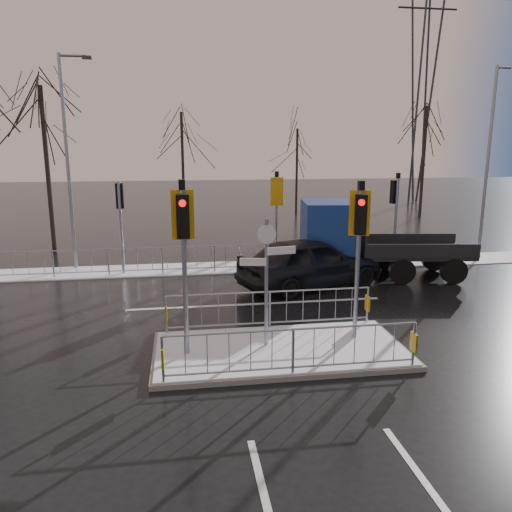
{
  "coord_description": "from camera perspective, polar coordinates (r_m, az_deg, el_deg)",
  "views": [
    {
      "loc": [
        -2.24,
        -10.95,
        4.88
      ],
      "look_at": [
        -0.17,
        2.67,
        1.8
      ],
      "focal_mm": 35.0,
      "sensor_mm": 36.0,
      "label": 1
    }
  ],
  "objects": [
    {
      "name": "tree_far_a",
      "position": [
        32.95,
        -8.43,
        12.39
      ],
      "size": [
        3.75,
        3.75,
        7.08
      ],
      "color": "black",
      "rests_on": "ground"
    },
    {
      "name": "tree_far_c",
      "position": [
        35.84,
        18.75,
        12.39
      ],
      "size": [
        4.0,
        4.0,
        7.55
      ],
      "color": "black",
      "rests_on": "ground"
    },
    {
      "name": "tree_far_b",
      "position": [
        35.91,
        4.71,
        11.46
      ],
      "size": [
        3.25,
        3.25,
        6.14
      ],
      "color": "black",
      "rests_on": "ground"
    },
    {
      "name": "pylon_wires",
      "position": [
        45.61,
        17.28,
        19.83
      ],
      "size": [
        70.0,
        2.38,
        19.97
      ],
      "color": "#2D3033",
      "rests_on": "ground"
    },
    {
      "name": "snow_verge",
      "position": [
        20.27,
        -2.05,
        -1.27
      ],
      "size": [
        30.0,
        2.0,
        0.04
      ],
      "primitive_type": "cube",
      "color": "white",
      "rests_on": "ground"
    },
    {
      "name": "street_lamp_left",
      "position": [
        20.87,
        -20.6,
        10.76
      ],
      "size": [
        1.25,
        0.18,
        8.2
      ],
      "color": "gray",
      "rests_on": "ground"
    },
    {
      "name": "far_kerb_fixtures",
      "position": [
        19.59,
        -1.04,
        1.24
      ],
      "size": [
        18.0,
        0.65,
        3.83
      ],
      "color": "gray",
      "rests_on": "ground"
    },
    {
      "name": "street_lamp_right",
      "position": [
        23.29,
        25.15,
        10.24
      ],
      "size": [
        1.25,
        0.18,
        8.0
      ],
      "color": "gray",
      "rests_on": "ground"
    },
    {
      "name": "flatbed_truck",
      "position": [
        18.83,
        10.89,
        2.09
      ],
      "size": [
        6.39,
        3.02,
        2.85
      ],
      "color": "black",
      "rests_on": "ground"
    },
    {
      "name": "traffic_island",
      "position": [
        12.05,
        2.69,
        -9.29
      ],
      "size": [
        6.0,
        3.04,
        4.15
      ],
      "color": "slate",
      "rests_on": "ground"
    },
    {
      "name": "car_far_lane",
      "position": [
        17.48,
        6.24,
        -0.67
      ],
      "size": [
        5.61,
        3.72,
        1.77
      ],
      "primitive_type": "imported",
      "rotation": [
        0.0,
        0.0,
        1.91
      ],
      "color": "black",
      "rests_on": "ground"
    },
    {
      "name": "ground",
      "position": [
        12.19,
        2.74,
        -11.0
      ],
      "size": [
        120.0,
        120.0,
        0.0
      ],
      "primitive_type": "plane",
      "color": "black",
      "rests_on": "ground"
    },
    {
      "name": "tree_near_b",
      "position": [
        24.14,
        -23.0,
        12.27
      ],
      "size": [
        4.0,
        4.0,
        7.55
      ],
      "color": "black",
      "rests_on": "ground"
    },
    {
      "name": "lane_markings",
      "position": [
        11.89,
        3.06,
        -11.62
      ],
      "size": [
        8.0,
        11.38,
        0.01
      ],
      "color": "silver",
      "rests_on": "ground"
    }
  ]
}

